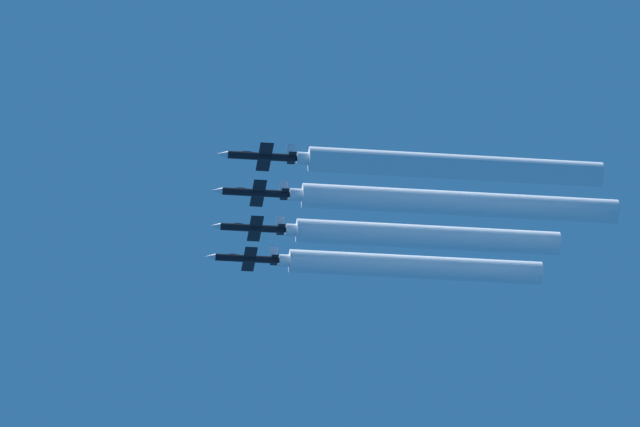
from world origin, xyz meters
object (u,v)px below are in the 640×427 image
object	(u,v)px
jet_inner_left	(253,192)
jet_center	(250,228)
jet_far_left	(259,156)
jet_inner_right	(244,258)

from	to	relation	value
jet_inner_left	jet_center	bearing A→B (deg)	-2.70
jet_far_left	jet_center	size ratio (longest dim) A/B	1.00
jet_inner_right	jet_inner_left	bearing A→B (deg)	178.67
jet_center	jet_inner_left	bearing A→B (deg)	177.30
jet_center	jet_far_left	bearing A→B (deg)	178.55
jet_center	jet_inner_right	xyz separation A→B (m)	(9.87, 0.01, 0.14)
jet_center	jet_inner_right	world-z (taller)	jet_inner_right
jet_far_left	jet_inner_left	xyz separation A→B (m)	(10.47, -0.04, 0.13)
jet_far_left	jet_inner_left	distance (m)	10.47
jet_inner_left	jet_center	distance (m)	10.15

